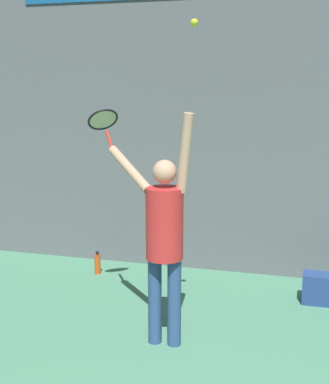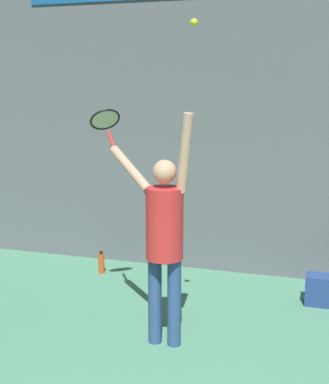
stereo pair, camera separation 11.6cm
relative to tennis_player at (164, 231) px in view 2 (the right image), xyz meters
name	(u,v)px [view 2 (the right image)]	position (x,y,z in m)	size (l,w,h in m)	color
back_wall	(260,80)	(0.56, 2.24, 1.39)	(18.00, 0.10, 5.00)	slate
tennis_player	(164,231)	(0.00, 0.00, 0.00)	(1.00, 0.63, 2.21)	#2D4C7F
tennis_racket	(106,121)	(-0.81, 0.59, 0.96)	(0.41, 0.42, 0.41)	red
tennis_ball	(194,23)	(0.28, -0.06, 1.84)	(0.07, 0.07, 0.07)	#CCDB2D
water_bottle	(101,263)	(-1.37, 1.64, -0.97)	(0.08, 0.08, 0.30)	#D84C19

